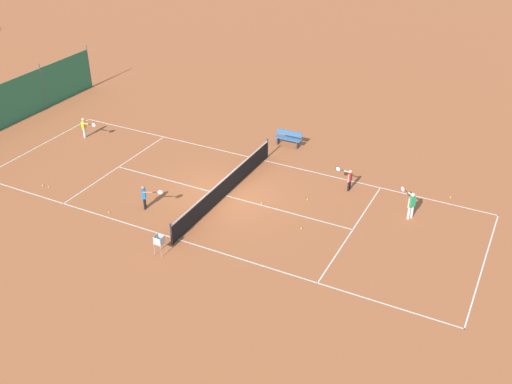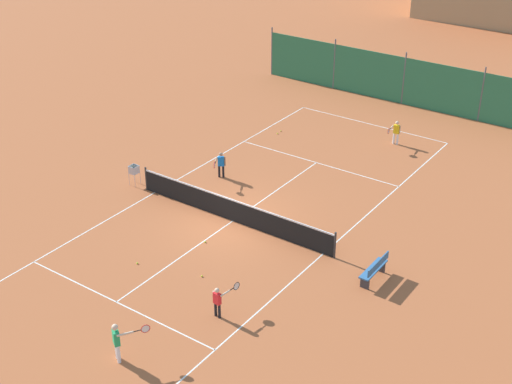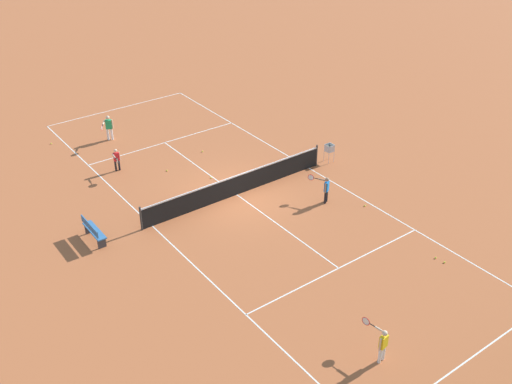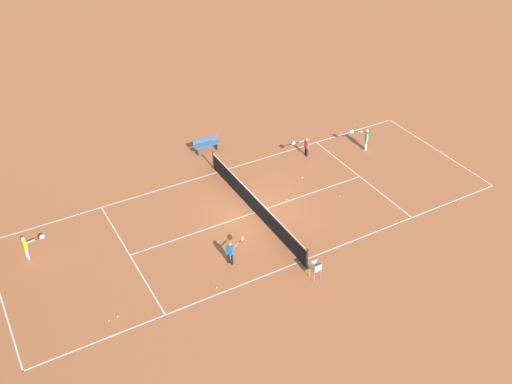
{
  "view_description": "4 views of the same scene",
  "coord_description": "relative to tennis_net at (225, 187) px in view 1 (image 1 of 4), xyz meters",
  "views": [
    {
      "loc": [
        -21.23,
        -12.49,
        14.71
      ],
      "look_at": [
        -1.12,
        -2.21,
        1.38
      ],
      "focal_mm": 42.0,
      "sensor_mm": 36.0,
      "label": 1
    },
    {
      "loc": [
        14.58,
        -19.2,
        14.22
      ],
      "look_at": [
        0.33,
        1.11,
        0.9
      ],
      "focal_mm": 50.0,
      "sensor_mm": 36.0,
      "label": 2
    },
    {
      "loc": [
        12.54,
        18.37,
        13.3
      ],
      "look_at": [
        0.04,
        1.45,
        0.84
      ],
      "focal_mm": 42.0,
      "sensor_mm": 36.0,
      "label": 3
    },
    {
      "loc": [
        -20.26,
        11.42,
        17.67
      ],
      "look_at": [
        0.43,
        -0.3,
        0.86
      ],
      "focal_mm": 42.0,
      "sensor_mm": 36.0,
      "label": 4
    }
  ],
  "objects": [
    {
      "name": "courtside_bench",
      "position": [
        6.34,
        -0.43,
        -0.05
      ],
      "size": [
        0.36,
        1.5,
        0.84
      ],
      "color": "#336699",
      "rests_on": "ground"
    },
    {
      "name": "tennis_ball_alley_left",
      "position": [
        0.11,
        -1.88,
        -0.47
      ],
      "size": [
        0.07,
        0.07,
        0.07
      ],
      "primitive_type": "sphere",
      "color": "#CCE033",
      "rests_on": "ground"
    },
    {
      "name": "tennis_ball_far_corner",
      "position": [
        -0.98,
        -4.37,
        -0.47
      ],
      "size": [
        0.07,
        0.07,
        0.07
      ],
      "primitive_type": "sphere",
      "color": "#CCE033",
      "rests_on": "ground"
    },
    {
      "name": "tennis_net",
      "position": [
        0.0,
        0.0,
        0.0
      ],
      "size": [
        9.18,
        0.08,
        1.06
      ],
      "color": "#2D2D2D",
      "rests_on": "ground"
    },
    {
      "name": "tennis_ball_by_net_left",
      "position": [
        4.69,
        -9.66,
        -0.47
      ],
      "size": [
        0.07,
        0.07,
        0.07
      ],
      "primitive_type": "sphere",
      "color": "#CCE033",
      "rests_on": "ground"
    },
    {
      "name": "ground_plane",
      "position": [
        0.0,
        0.0,
        -0.5
      ],
      "size": [
        600.0,
        600.0,
        0.0
      ],
      "primitive_type": "plane",
      "color": "#B25B33"
    },
    {
      "name": "player_near_baseline",
      "position": [
        3.2,
        -5.03,
        0.15
      ],
      "size": [
        0.46,
        0.93,
        1.1
      ],
      "color": "black",
      "rests_on": "ground"
    },
    {
      "name": "player_near_service",
      "position": [
        2.04,
        10.32,
        0.19
      ],
      "size": [
        0.4,
        1.02,
        1.18
      ],
      "color": "white",
      "rests_on": "ground"
    },
    {
      "name": "tennis_ball_by_net_right",
      "position": [
        -3.26,
        8.09,
        -0.47
      ],
      "size": [
        0.07,
        0.07,
        0.07
      ],
      "primitive_type": "sphere",
      "color": "#CCE033",
      "rests_on": "ground"
    },
    {
      "name": "player_far_baseline",
      "position": [
        2.09,
        -8.34,
        0.26
      ],
      "size": [
        0.89,
        0.88,
        1.31
      ],
      "color": "white",
      "rests_on": "ground"
    },
    {
      "name": "ball_hopper",
      "position": [
        -5.3,
        0.06,
        0.16
      ],
      "size": [
        0.36,
        0.36,
        0.89
      ],
      "color": "#B7B7BC",
      "rests_on": "ground"
    },
    {
      "name": "tennis_ball_mid_court",
      "position": [
        1.4,
        -3.67,
        -0.47
      ],
      "size": [
        0.07,
        0.07,
        0.07
      ],
      "primitive_type": "sphere",
      "color": "#CCE033",
      "rests_on": "ground"
    },
    {
      "name": "tennis_ball_alley_right",
      "position": [
        -3.31,
        8.46,
        -0.47
      ],
      "size": [
        0.07,
        0.07,
        0.07
      ],
      "primitive_type": "sphere",
      "color": "#CCE033",
      "rests_on": "ground"
    },
    {
      "name": "player_far_service",
      "position": [
        -2.66,
        2.7,
        0.19
      ],
      "size": [
        0.49,
        1.01,
        1.19
      ],
      "color": "black",
      "rests_on": "ground"
    },
    {
      "name": "tennis_ball_service_box",
      "position": [
        -3.77,
        3.97,
        -0.47
      ],
      "size": [
        0.07,
        0.07,
        0.07
      ],
      "primitive_type": "sphere",
      "color": "#CCE033",
      "rests_on": "ground"
    },
    {
      "name": "court_line_markings",
      "position": [
        0.0,
        0.0,
        -0.5
      ],
      "size": [
        8.25,
        23.85,
        0.01
      ],
      "color": "white",
      "rests_on": "ground"
    }
  ]
}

